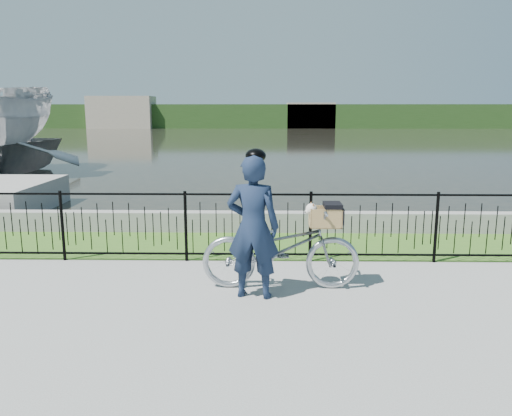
{
  "coord_description": "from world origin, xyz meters",
  "views": [
    {
      "loc": [
        0.28,
        -6.17,
        2.43
      ],
      "look_at": [
        0.14,
        1.0,
        1.0
      ],
      "focal_mm": 35.0,
      "sensor_mm": 36.0,
      "label": 1
    }
  ],
  "objects": [
    {
      "name": "ground",
      "position": [
        0.0,
        0.0,
        0.0
      ],
      "size": [
        120.0,
        120.0,
        0.0
      ],
      "primitive_type": "plane",
      "color": "gray",
      "rests_on": "ground"
    },
    {
      "name": "grass_strip",
      "position": [
        0.0,
        2.6,
        0.0
      ],
      "size": [
        60.0,
        2.0,
        0.01
      ],
      "primitive_type": "cube",
      "color": "#3B651F",
      "rests_on": "ground"
    },
    {
      "name": "water",
      "position": [
        0.0,
        33.0,
        0.0
      ],
      "size": [
        120.0,
        120.0,
        0.0
      ],
      "primitive_type": "plane",
      "color": "black",
      "rests_on": "ground"
    },
    {
      "name": "quay_wall",
      "position": [
        0.0,
        3.6,
        0.2
      ],
      "size": [
        60.0,
        0.3,
        0.4
      ],
      "primitive_type": "cube",
      "color": "gray",
      "rests_on": "ground"
    },
    {
      "name": "fence",
      "position": [
        0.0,
        1.6,
        0.58
      ],
      "size": [
        14.0,
        0.06,
        1.15
      ],
      "primitive_type": null,
      "color": "black",
      "rests_on": "ground"
    },
    {
      "name": "far_treeline",
      "position": [
        0.0,
        60.0,
        1.5
      ],
      "size": [
        120.0,
        6.0,
        3.0
      ],
      "primitive_type": "cube",
      "color": "#25441A",
      "rests_on": "ground"
    },
    {
      "name": "far_building_left",
      "position": [
        -18.0,
        58.0,
        2.0
      ],
      "size": [
        8.0,
        4.0,
        4.0
      ],
      "primitive_type": "cube",
      "color": "gray",
      "rests_on": "ground"
    },
    {
      "name": "far_building_right",
      "position": [
        6.0,
        58.5,
        1.6
      ],
      "size": [
        6.0,
        3.0,
        3.2
      ],
      "primitive_type": "cube",
      "color": "gray",
      "rests_on": "ground"
    },
    {
      "name": "bicycle_rig",
      "position": [
        0.5,
        0.4,
        0.57
      ],
      "size": [
        2.14,
        0.75,
        1.21
      ],
      "color": "#A0A5AC",
      "rests_on": "ground"
    },
    {
      "name": "cyclist",
      "position": [
        0.12,
        0.06,
        0.96
      ],
      "size": [
        0.74,
        0.54,
        1.94
      ],
      "color": "#141F37",
      "rests_on": "ground"
    }
  ]
}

